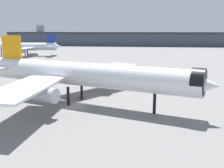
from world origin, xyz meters
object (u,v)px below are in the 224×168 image
airliner_far_taxiway (23,47)px  traffic_cone_near_nose (135,79)px  baggage_tug_wing (176,81)px  service_truck_front (148,75)px  airliner_near_gate (83,75)px

airliner_far_taxiway → traffic_cone_near_nose: 103.62m
airliner_far_taxiway → baggage_tug_wing: (82.04, -83.65, -4.93)m
baggage_tug_wing → traffic_cone_near_nose: baggage_tug_wing is taller
airliner_far_taxiway → service_truck_front: (73.96, -75.73, -4.31)m
airliner_near_gate → baggage_tug_wing: bearing=65.8°
service_truck_front → traffic_cone_near_nose: 4.85m
airliner_near_gate → service_truck_front: size_ratio=9.52×
airliner_far_taxiway → service_truck_front: bearing=130.1°
airliner_far_taxiway → airliner_near_gate: bearing=114.0°
baggage_tug_wing → traffic_cone_near_nose: 14.42m
airliner_near_gate → traffic_cone_near_nose: (11.89, 30.33, -6.28)m
traffic_cone_near_nose → airliner_near_gate: bearing=-111.4°
airliner_near_gate → service_truck_front: bearing=84.4°
airliner_far_taxiway → service_truck_front: 105.94m
service_truck_front → baggage_tug_wing: (8.08, -7.92, -0.62)m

